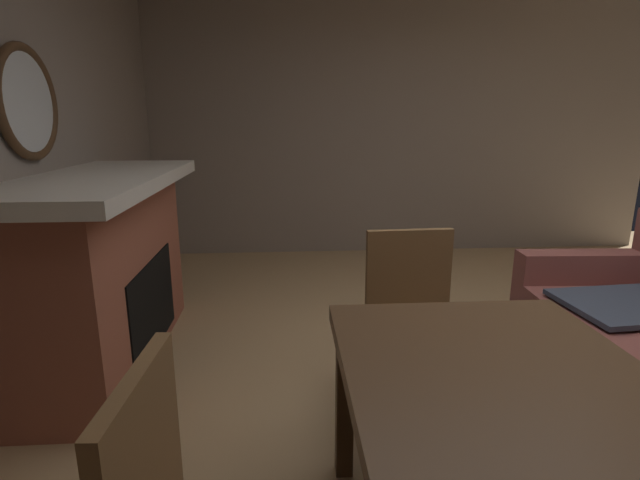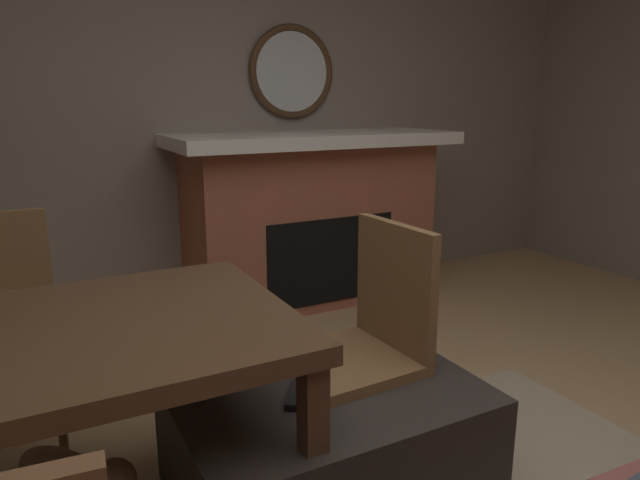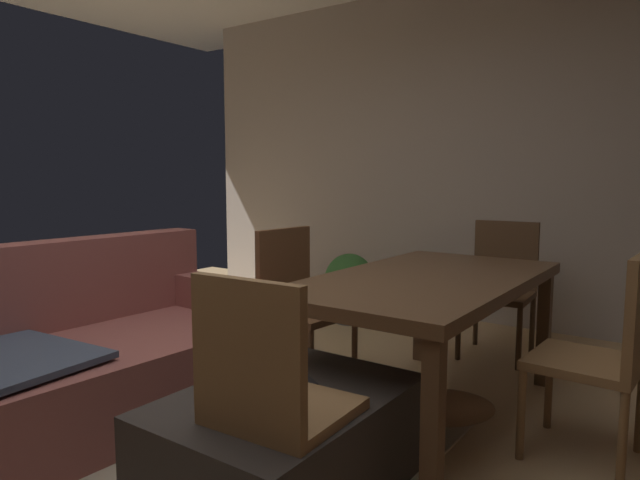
# 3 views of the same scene
# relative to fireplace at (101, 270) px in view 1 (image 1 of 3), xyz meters

# --- Properties ---
(floor) EXTENTS (7.76, 7.76, 0.00)m
(floor) POSITION_rel_fireplace_xyz_m (0.74, 2.30, -0.59)
(floor) COLOR tan
(wall_left) EXTENTS (0.12, 5.75, 2.88)m
(wall_left) POSITION_rel_fireplace_xyz_m (-2.50, 2.30, 0.86)
(wall_left) COLOR gray
(wall_left) RESTS_ON ground
(area_rug) EXTENTS (2.60, 2.00, 0.01)m
(area_rug) POSITION_rel_fireplace_xyz_m (0.89, 2.48, -0.58)
(area_rug) COLOR tan
(area_rug) RESTS_ON ground
(fireplace) EXTENTS (1.89, 0.76, 1.16)m
(fireplace) POSITION_rel_fireplace_xyz_m (0.00, 0.00, 0.00)
(fireplace) COLOR #9E5642
(fireplace) RESTS_ON ground
(round_wall_mirror) EXTENTS (0.63, 0.05, 0.63)m
(round_wall_mirror) POSITION_rel_fireplace_xyz_m (0.00, -0.29, 0.97)
(round_wall_mirror) COLOR #4C331E
(ottoman_coffee_table) EXTENTS (1.03, 0.72, 0.41)m
(ottoman_coffee_table) POSITION_rel_fireplace_xyz_m (0.89, 1.86, -0.38)
(ottoman_coffee_table) COLOR #2D2826
(ottoman_coffee_table) RESTS_ON ground
(tv_remote) EXTENTS (0.13, 0.16, 0.02)m
(tv_remote) POSITION_rel_fireplace_xyz_m (1.02, 1.87, -0.16)
(tv_remote) COLOR black
(tv_remote) RESTS_ON ottoman_coffee_table
(dining_table) EXTENTS (1.71, 0.92, 0.74)m
(dining_table) POSITION_rel_fireplace_xyz_m (1.89, 1.74, 0.08)
(dining_table) COLOR #513823
(dining_table) RESTS_ON ground
(dining_chair_west) EXTENTS (0.46, 0.46, 0.93)m
(dining_chair_west) POSITION_rel_fireplace_xyz_m (0.64, 1.74, -0.06)
(dining_chair_west) COLOR brown
(dining_chair_west) RESTS_ON ground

